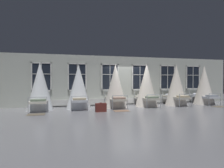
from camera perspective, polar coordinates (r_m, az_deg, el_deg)
The scene contains 13 objects.
ground at distance 11.58m, azimuth 5.78°, elevation -6.83°, with size 29.92×29.92×0.00m, color slate.
back_wall_with_windows at distance 12.62m, azimuth 3.85°, elevation 1.06°, with size 15.96×0.10×3.18m, color #B2B7AD.
window_bank at distance 12.52m, azimuth 4.02°, elevation -1.62°, with size 11.57×0.10×2.59m.
cot_first at distance 10.78m, azimuth -20.87°, elevation -0.81°, with size 1.38×1.98×2.58m.
cot_second at distance 10.83m, azimuth -10.04°, elevation -0.93°, with size 1.38×1.99×2.51m.
cot_third at distance 11.13m, azimuth 1.05°, elevation -0.73°, with size 1.38×1.97×2.56m.
cot_fourth at distance 11.86m, azimuth 10.40°, elevation -0.40°, with size 1.38×1.97×2.66m.
cot_fifth at distance 12.87m, azimuth 18.77°, elevation -0.41°, with size 1.38×1.98×2.62m.
cot_sixth at distance 14.21m, azimuth 26.01°, elevation -0.39°, with size 1.38×1.98×2.59m.
rug_first at distance 9.60m, azimuth -21.90°, elevation -8.51°, with size 0.80×0.56×0.01m, color brown.
rug_third at distance 9.98m, azimuth 2.84°, elevation -8.07°, with size 0.80×0.56×0.01m, color brown.
rug_sixth at distance 13.27m, azimuth 29.70°, elevation -5.93°, with size 0.80×0.56×0.01m, color brown.
suitcase_dark at distance 9.66m, azimuth -3.38°, elevation -7.07°, with size 0.57×0.23×0.47m.
Camera 1 is at (-4.03, -10.73, 1.59)m, focal length 30.33 mm.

